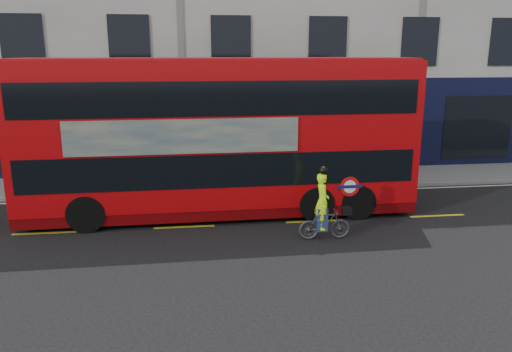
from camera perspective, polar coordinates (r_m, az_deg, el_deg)
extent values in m
plane|color=black|center=(13.72, -8.25, -7.90)|extent=(120.00, 120.00, 0.00)
cube|color=gray|center=(19.89, -8.09, -0.77)|extent=(60.00, 3.00, 0.12)
cube|color=gray|center=(18.44, -8.12, -1.93)|extent=(60.00, 0.12, 0.13)
cube|color=beige|center=(25.85, -8.60, 19.22)|extent=(50.00, 10.00, 15.00)
cube|color=black|center=(20.95, -8.25, 5.40)|extent=(50.00, 0.08, 4.00)
cube|color=silver|center=(18.17, -8.12, -2.38)|extent=(58.00, 0.10, 0.01)
cube|color=#AE060A|center=(15.72, -4.25, 5.14)|extent=(12.15, 2.88, 4.35)
cube|color=#570305|center=(16.24, -4.10, -3.05)|extent=(12.15, 2.82, 0.33)
cube|color=black|center=(15.89, -4.18, 1.70)|extent=(11.66, 2.91, 0.99)
cube|color=black|center=(15.58, -4.32, 9.24)|extent=(11.66, 2.91, 0.99)
cube|color=maroon|center=(15.53, -4.40, 13.17)|extent=(11.90, 2.76, 0.09)
cube|color=black|center=(17.38, 16.25, 2.24)|extent=(0.06, 2.48, 0.99)
cube|color=black|center=(17.10, 16.73, 9.12)|extent=(0.06, 2.48, 0.99)
cube|color=black|center=(16.64, -25.55, 0.91)|extent=(0.06, 2.48, 0.99)
cube|color=tan|center=(14.28, -8.29, 4.47)|extent=(6.61, 0.11, 0.99)
cylinder|color=red|center=(15.43, 10.67, -1.20)|extent=(0.62, 0.03, 0.62)
cylinder|color=white|center=(15.43, 10.67, -1.20)|extent=(0.40, 0.02, 0.40)
cube|color=#0C1459|center=(15.43, 10.68, -1.21)|extent=(0.77, 0.03, 0.10)
cylinder|color=black|center=(16.97, 10.14, -1.72)|extent=(1.13, 2.82, 1.10)
cylinder|color=black|center=(16.61, 5.80, -1.91)|extent=(1.13, 2.82, 1.10)
cylinder|color=black|center=(16.41, -18.08, -2.75)|extent=(1.13, 2.82, 1.10)
imported|color=#414446|center=(14.04, 7.85, -5.48)|extent=(1.45, 0.44, 0.87)
imported|color=#B4FA0F|center=(13.81, 7.57, -2.86)|extent=(0.39, 0.58, 1.57)
cube|color=black|center=(14.08, 10.31, -3.95)|extent=(0.26, 0.21, 0.20)
cube|color=navy|center=(13.96, 7.51, -4.86)|extent=(0.28, 0.36, 0.64)
sphere|color=black|center=(13.58, 7.69, 0.61)|extent=(0.24, 0.24, 0.24)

